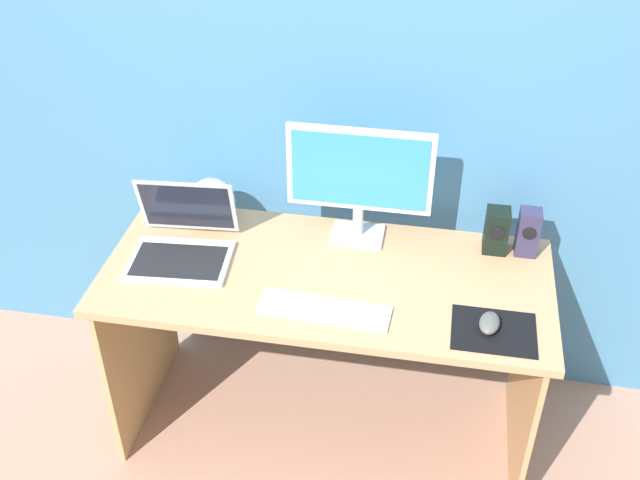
{
  "coord_description": "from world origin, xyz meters",
  "views": [
    {
      "loc": [
        0.32,
        -1.93,
        2.27
      ],
      "look_at": [
        -0.02,
        -0.02,
        0.88
      ],
      "focal_mm": 42.84,
      "sensor_mm": 36.0,
      "label": 1
    }
  ],
  "objects": [
    {
      "name": "desk",
      "position": [
        0.0,
        0.0,
        0.58
      ],
      "size": [
        1.46,
        0.64,
        0.73
      ],
      "color": "tan",
      "rests_on": "ground_plane"
    },
    {
      "name": "fishbowl",
      "position": [
        -0.45,
        0.23,
        0.81
      ],
      "size": [
        0.17,
        0.17,
        0.17
      ],
      "primitive_type": "sphere",
      "color": "silver",
      "rests_on": "desk"
    },
    {
      "name": "monitor",
      "position": [
        0.07,
        0.23,
        0.97
      ],
      "size": [
        0.49,
        0.14,
        0.42
      ],
      "color": "silver",
      "rests_on": "desk"
    },
    {
      "name": "speaker_near_monitor",
      "position": [
        0.54,
        0.23,
        0.81
      ],
      "size": [
        0.08,
        0.09,
        0.16
      ],
      "color": "black",
      "rests_on": "desk"
    },
    {
      "name": "laptop",
      "position": [
        -0.49,
        0.02,
        0.78
      ],
      "size": [
        0.35,
        0.33,
        0.24
      ],
      "color": "white",
      "rests_on": "desk"
    },
    {
      "name": "ground_plane",
      "position": [
        0.0,
        0.0,
        0.0
      ],
      "size": [
        8.0,
        8.0,
        0.0
      ],
      "primitive_type": "plane",
      "color": "tan"
    },
    {
      "name": "speaker_right",
      "position": [
        0.64,
        0.23,
        0.81
      ],
      "size": [
        0.07,
        0.07,
        0.17
      ],
      "color": "#312E4D",
      "rests_on": "desk"
    },
    {
      "name": "mousepad",
      "position": [
        0.54,
        -0.19,
        0.73
      ],
      "size": [
        0.25,
        0.2,
        0.0
      ],
      "primitive_type": "cube",
      "color": "black",
      "rests_on": "desk"
    },
    {
      "name": "keyboard_external",
      "position": [
        0.03,
        -0.18,
        0.73
      ],
      "size": [
        0.41,
        0.14,
        0.01
      ],
      "primitive_type": "cube",
      "rotation": [
        0.0,
        0.0,
        -0.06
      ],
      "color": "white",
      "rests_on": "desk"
    },
    {
      "name": "wall_back",
      "position": [
        0.0,
        0.41,
        1.25
      ],
      "size": [
        6.0,
        0.04,
        2.5
      ],
      "primitive_type": "cube",
      "color": "teal",
      "rests_on": "ground_plane"
    },
    {
      "name": "mouse",
      "position": [
        0.52,
        -0.17,
        0.75
      ],
      "size": [
        0.07,
        0.11,
        0.04
      ],
      "primitive_type": "ellipsoid",
      "rotation": [
        0.0,
        0.0,
        -0.14
      ],
      "color": "#575650",
      "rests_on": "mousepad"
    }
  ]
}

